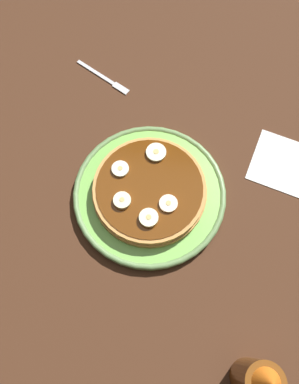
# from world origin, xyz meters

# --- Properties ---
(ground_plane) EXTENTS (1.40, 1.40, 0.03)m
(ground_plane) POSITION_xyz_m (0.00, 0.00, -0.01)
(ground_plane) COLOR #422616
(plate) EXTENTS (0.27, 0.27, 0.02)m
(plate) POSITION_xyz_m (0.00, 0.00, 0.01)
(plate) COLOR #72B74C
(plate) RESTS_ON ground_plane
(pancake_stack) EXTENTS (0.20, 0.20, 0.03)m
(pancake_stack) POSITION_xyz_m (0.00, 0.00, 0.03)
(pancake_stack) COLOR #B58042
(pancake_stack) RESTS_ON plate
(banana_slice_0) EXTENTS (0.04, 0.04, 0.01)m
(banana_slice_0) POSITION_xyz_m (-0.00, 0.07, 0.04)
(banana_slice_0) COLOR #EAEBBE
(banana_slice_0) RESTS_ON pancake_stack
(banana_slice_1) EXTENTS (0.03, 0.03, 0.01)m
(banana_slice_1) POSITION_xyz_m (0.04, -0.02, 0.04)
(banana_slice_1) COLOR #FDE1BE
(banana_slice_1) RESTS_ON pancake_stack
(banana_slice_2) EXTENTS (0.03, 0.03, 0.01)m
(banana_slice_2) POSITION_xyz_m (-0.04, -0.03, 0.05)
(banana_slice_2) COLOR beige
(banana_slice_2) RESTS_ON pancake_stack
(banana_slice_3) EXTENTS (0.03, 0.03, 0.01)m
(banana_slice_3) POSITION_xyz_m (-0.06, 0.02, 0.04)
(banana_slice_3) COLOR #EAEAC4
(banana_slice_3) RESTS_ON pancake_stack
(banana_slice_4) EXTENTS (0.03, 0.03, 0.01)m
(banana_slice_4) POSITION_xyz_m (0.01, -0.05, 0.05)
(banana_slice_4) COLOR #EEEFB8
(banana_slice_4) RESTS_ON pancake_stack
(napkin) EXTENTS (0.13, 0.13, 0.00)m
(napkin) POSITION_xyz_m (0.23, 0.11, 0.00)
(napkin) COLOR white
(napkin) RESTS_ON ground_plane
(fork) EXTENTS (0.12, 0.07, 0.01)m
(fork) POSITION_xyz_m (-0.13, 0.23, 0.00)
(fork) COLOR silver
(fork) RESTS_ON ground_plane
(syrup_bottle) EXTENTS (0.05, 0.05, 0.14)m
(syrup_bottle) POSITION_xyz_m (0.20, -0.26, 0.06)
(syrup_bottle) COLOR brown
(syrup_bottle) RESTS_ON ground_plane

